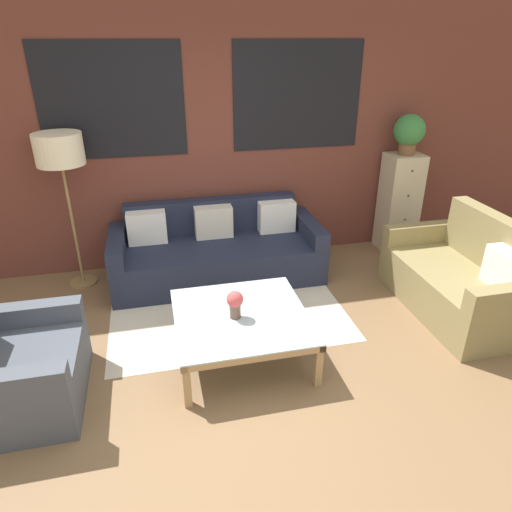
# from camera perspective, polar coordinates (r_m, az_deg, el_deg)

# --- Properties ---
(ground_plane) EXTENTS (16.00, 16.00, 0.00)m
(ground_plane) POSITION_cam_1_polar(r_m,az_deg,el_deg) (3.48, 1.09, -17.31)
(ground_plane) COLOR brown
(wall_back_brick) EXTENTS (8.40, 0.09, 2.80)m
(wall_back_brick) POSITION_cam_1_polar(r_m,az_deg,el_deg) (5.03, -5.78, 14.61)
(wall_back_brick) COLOR brown
(wall_back_brick) RESTS_ON ground_plane
(rug) EXTENTS (2.18, 1.41, 0.00)m
(rug) POSITION_cam_1_polar(r_m,az_deg,el_deg) (4.38, -3.47, -7.11)
(rug) COLOR beige
(rug) RESTS_ON ground_plane
(couch_dark) EXTENTS (2.19, 0.88, 0.78)m
(couch_dark) POSITION_cam_1_polar(r_m,az_deg,el_deg) (4.92, -4.94, 0.54)
(couch_dark) COLOR #1E2338
(couch_dark) RESTS_ON ground_plane
(settee_vintage) EXTENTS (0.80, 1.47, 0.92)m
(settee_vintage) POSITION_cam_1_polar(r_m,az_deg,el_deg) (4.69, 24.32, -2.84)
(settee_vintage) COLOR olive
(settee_vintage) RESTS_ON ground_plane
(armchair_corner) EXTENTS (0.80, 0.94, 0.84)m
(armchair_corner) POSITION_cam_1_polar(r_m,az_deg,el_deg) (3.68, -27.92, -12.52)
(armchair_corner) COLOR #474C56
(armchair_corner) RESTS_ON ground_plane
(coffee_table) EXTENTS (1.05, 1.05, 0.38)m
(coffee_table) POSITION_cam_1_polar(r_m,az_deg,el_deg) (3.68, -1.88, -7.99)
(coffee_table) COLOR silver
(coffee_table) RESTS_ON ground_plane
(floor_lamp) EXTENTS (0.45, 0.45, 1.57)m
(floor_lamp) POSITION_cam_1_polar(r_m,az_deg,el_deg) (4.75, -23.32, 11.61)
(floor_lamp) COLOR olive
(floor_lamp) RESTS_ON ground_plane
(drawer_cabinet) EXTENTS (0.41, 0.36, 1.16)m
(drawer_cabinet) POSITION_cam_1_polar(r_m,az_deg,el_deg) (5.73, 17.43, 6.37)
(drawer_cabinet) COLOR #C6B793
(drawer_cabinet) RESTS_ON ground_plane
(potted_plant) EXTENTS (0.35, 0.35, 0.44)m
(potted_plant) POSITION_cam_1_polar(r_m,az_deg,el_deg) (5.52, 18.60, 14.49)
(potted_plant) COLOR brown
(potted_plant) RESTS_ON drawer_cabinet
(flower_vase) EXTENTS (0.13, 0.13, 0.23)m
(flower_vase) POSITION_cam_1_polar(r_m,az_deg,el_deg) (3.55, -2.65, -5.84)
(flower_vase) COLOR brown
(flower_vase) RESTS_ON coffee_table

